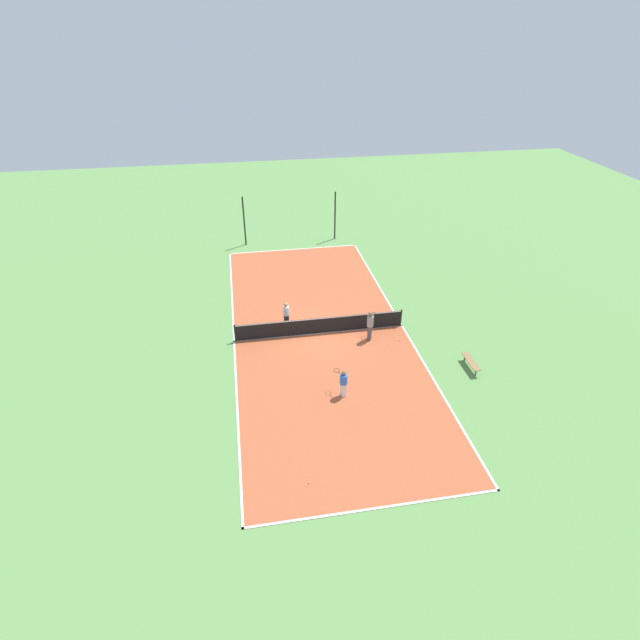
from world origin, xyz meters
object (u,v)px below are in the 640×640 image
object	(u,v)px
tennis_ball_near_net	(400,340)
fence_post_back_left	(244,221)
player_near_blue	(343,382)
bench	(471,362)
tennis_ball_right_alley	(309,482)
player_baseline_gray	(370,324)
tennis_net	(320,325)
player_near_white	(286,313)
fence_post_back_right	(335,216)

from	to	relation	value
tennis_ball_near_net	fence_post_back_left	bearing A→B (deg)	117.29
tennis_ball_near_net	fence_post_back_left	distance (m)	17.31
player_near_blue	fence_post_back_left	bearing A→B (deg)	-10.31
player_near_blue	bench	bearing A→B (deg)	-102.92
bench	fence_post_back_left	size ratio (longest dim) A/B	0.42
player_near_blue	tennis_ball_right_alley	distance (m)	5.55
player_near_blue	player_baseline_gray	size ratio (longest dim) A/B	0.82
fence_post_back_left	bench	bearing A→B (deg)	-59.74
tennis_net	player_near_white	size ratio (longest dim) A/B	6.13
tennis_ball_near_net	fence_post_back_right	xyz separation A→B (m)	(-0.69, 15.29, 1.89)
tennis_net	player_near_white	xyz separation A→B (m)	(-1.81, 1.03, 0.36)
player_near_white	tennis_ball_near_net	bearing A→B (deg)	-136.57
tennis_net	fence_post_back_right	xyz separation A→B (m)	(3.60, 13.75, 1.39)
tennis_net	bench	bearing A→B (deg)	-32.87
player_near_white	player_baseline_gray	distance (m)	4.93
player_baseline_gray	fence_post_back_right	bearing A→B (deg)	25.31
player_baseline_gray	fence_post_back_left	world-z (taller)	fence_post_back_left
fence_post_back_left	player_baseline_gray	bearing A→B (deg)	-67.27
tennis_net	fence_post_back_right	bearing A→B (deg)	75.33
tennis_net	player_near_white	bearing A→B (deg)	150.38
tennis_ball_right_alley	fence_post_back_right	bearing A→B (deg)	76.41
player_near_white	fence_post_back_right	bearing A→B (deg)	-46.80
tennis_net	fence_post_back_left	distance (m)	14.29
tennis_net	player_baseline_gray	xyz separation A→B (m)	(2.63, -1.12, 0.50)
player_baseline_gray	fence_post_back_left	xyz separation A→B (m)	(-6.23, 14.87, 0.88)
player_baseline_gray	fence_post_back_left	distance (m)	16.15
player_baseline_gray	fence_post_back_left	bearing A→B (deg)	51.77
player_baseline_gray	tennis_ball_right_alley	xyz separation A→B (m)	(-4.91, -9.42, -1.01)
bench	player_near_blue	world-z (taller)	player_near_blue
fence_post_back_right	fence_post_back_left	bearing A→B (deg)	180.00
tennis_ball_right_alley	tennis_ball_near_net	xyz separation A→B (m)	(6.56, 9.01, 0.00)
player_near_white	player_baseline_gray	xyz separation A→B (m)	(4.44, -2.15, 0.15)
tennis_net	tennis_ball_right_alley	world-z (taller)	tennis_net
player_near_blue	fence_post_back_right	size ratio (longest dim) A/B	0.38
player_baseline_gray	tennis_ball_right_alley	bearing A→B (deg)	-178.46
player_near_blue	tennis_ball_right_alley	size ratio (longest dim) A/B	21.55
player_near_blue	tennis_ball_right_alley	xyz separation A→B (m)	(-2.43, -4.93, -0.79)
player_near_white	tennis_net	bearing A→B (deg)	-143.39
tennis_ball_right_alley	player_baseline_gray	bearing A→B (deg)	62.50
bench	player_baseline_gray	distance (m)	5.70
tennis_ball_right_alley	tennis_ball_near_net	distance (m)	11.14
bench	tennis_ball_near_net	xyz separation A→B (m)	(-2.82, 3.06, -0.33)
player_baseline_gray	tennis_ball_near_net	distance (m)	1.98
fence_post_back_left	fence_post_back_right	size ratio (longest dim) A/B	1.00
bench	tennis_ball_right_alley	xyz separation A→B (m)	(-9.38, -5.95, -0.33)
player_near_white	tennis_ball_right_alley	world-z (taller)	player_near_white
tennis_ball_near_net	player_near_blue	bearing A→B (deg)	-135.40
player_baseline_gray	tennis_ball_right_alley	size ratio (longest dim) A/B	26.42
bench	player_near_white	world-z (taller)	player_near_white
player_near_white	fence_post_back_left	xyz separation A→B (m)	(-1.79, 12.73, 1.03)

